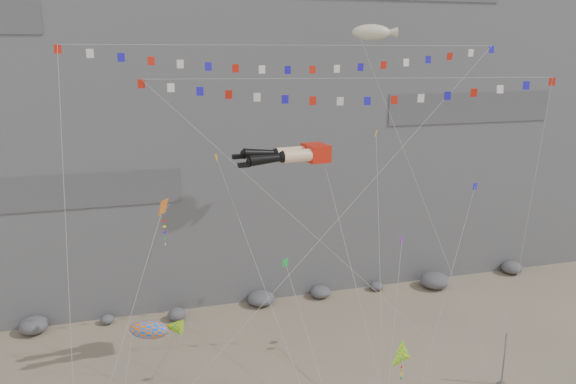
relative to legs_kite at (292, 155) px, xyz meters
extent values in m
cube|color=slate|center=(0.54, 27.07, 8.36)|extent=(80.00, 28.00, 50.00)
cylinder|color=gray|center=(14.24, -5.65, -14.60)|extent=(0.12, 0.12, 4.08)
cube|color=red|center=(1.81, 0.23, 0.02)|extent=(1.67, 2.14, 1.17)
cylinder|color=#FFCE9F|center=(0.17, -0.55, 0.02)|extent=(2.07, 1.10, 0.87)
sphere|color=black|center=(-0.81, -0.67, 0.02)|extent=(0.79, 0.79, 0.79)
cone|color=black|center=(-1.98, -0.81, -0.05)|extent=(2.44, 1.00, 0.81)
cube|color=black|center=(-3.54, -1.00, -0.32)|extent=(0.80, 0.43, 0.29)
cylinder|color=#FFCE9F|center=(0.03, 0.61, 0.02)|extent=(2.07, 1.10, 0.87)
sphere|color=black|center=(-0.95, 0.49, 0.02)|extent=(0.79, 0.79, 0.79)
cone|color=black|center=(-2.12, 0.35, 0.13)|extent=(2.46, 1.00, 0.87)
cube|color=black|center=(-3.68, 0.17, 0.04)|extent=(0.80, 0.43, 0.29)
cylinder|color=gray|center=(2.20, -6.80, -8.29)|extent=(0.03, 0.03, 21.78)
cylinder|color=gray|center=(-6.55, -3.54, -4.68)|extent=(0.03, 0.03, 30.98)
cylinder|color=gray|center=(8.22, -4.36, -5.73)|extent=(0.03, 0.03, 24.14)
cylinder|color=gray|center=(-11.82, -6.01, -9.38)|extent=(0.03, 0.03, 16.69)
cylinder|color=gray|center=(10.66, -0.53, -4.16)|extent=(0.03, 0.03, 28.61)
cylinder|color=gray|center=(-2.64, -3.87, -8.64)|extent=(0.03, 0.03, 22.98)
cylinder|color=gray|center=(5.82, -4.71, -11.88)|extent=(0.03, 0.03, 15.52)
cylinder|color=gray|center=(-0.54, -7.19, -11.72)|extent=(0.03, 0.03, 13.96)
cylinder|color=gray|center=(5.37, -3.24, -8.05)|extent=(0.03, 0.03, 24.21)
cylinder|color=gray|center=(8.53, -6.16, -9.55)|extent=(0.03, 0.03, 18.22)
camera|label=1|loc=(-10.67, -36.00, 6.84)|focal=35.00mm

